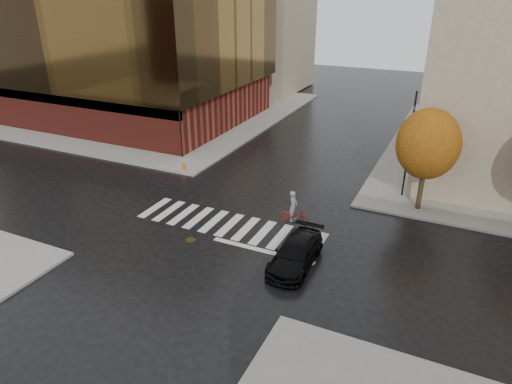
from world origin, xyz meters
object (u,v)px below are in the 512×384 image
cyclist (294,212)px  sedan (296,253)px  fire_hydrant (183,166)px  traffic_light_nw (179,111)px  traffic_light_ne (410,139)px

cyclist → sedan: bearing=-159.4°
sedan → fire_hydrant: bearing=145.1°
cyclist → traffic_light_nw: 14.36m
cyclist → fire_hydrant: cyclist is taller
traffic_light_ne → fire_hydrant: size_ratio=10.70×
sedan → traffic_light_ne: traffic_light_ne is taller
sedan → cyclist: 4.64m
traffic_light_nw → traffic_light_ne: size_ratio=0.97×
traffic_light_nw → fire_hydrant: size_ratio=10.37×
traffic_light_ne → cyclist: bearing=56.5°
cyclist → traffic_light_nw: size_ratio=0.30×
cyclist → fire_hydrant: bearing=67.9°
sedan → traffic_light_nw: traffic_light_nw is taller
cyclist → traffic_light_ne: (5.40, 6.50, 3.47)m
cyclist → traffic_light_ne: size_ratio=0.29×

